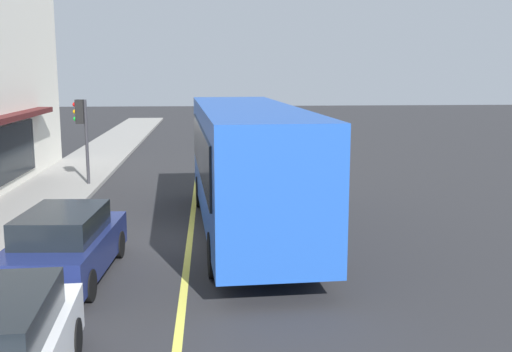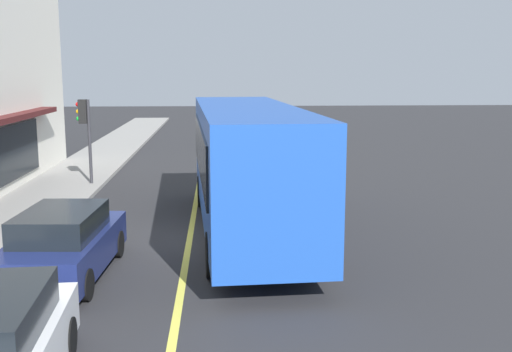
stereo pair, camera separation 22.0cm
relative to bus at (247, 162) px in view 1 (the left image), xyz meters
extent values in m
plane|color=#28282B|center=(-0.76, 1.57, -1.99)|extent=(120.00, 120.00, 0.00)
cube|color=#D8D14C|center=(-0.76, 1.57, -1.98)|extent=(36.00, 0.16, 0.01)
cube|color=#1E4CAD|center=(-0.04, 0.00, 0.01)|extent=(11.13, 3.14, 3.00)
cube|color=black|center=(5.40, 0.31, 0.37)|extent=(0.24, 2.10, 1.80)
cube|color=black|center=(-0.41, 1.25, 0.37)|extent=(8.79, 0.57, 1.32)
cube|color=black|center=(-0.26, -1.29, 0.37)|extent=(8.79, 0.57, 1.32)
cube|color=#0CF259|center=(5.47, 0.32, 1.26)|extent=(0.19, 1.90, 0.36)
cube|color=#2D2D33|center=(5.50, 0.32, -1.24)|extent=(0.30, 2.41, 0.40)
cylinder|color=black|center=(3.41, 1.33, -1.49)|extent=(1.02, 0.36, 1.00)
cylinder|color=black|center=(3.54, -0.93, -1.49)|extent=(1.02, 0.36, 1.00)
cylinder|color=black|center=(-3.62, 0.92, -1.49)|extent=(1.02, 0.36, 1.00)
cylinder|color=black|center=(-3.49, -1.34, -1.49)|extent=(1.02, 0.36, 1.00)
cylinder|color=#2D2D33|center=(7.04, 5.67, -0.24)|extent=(0.12, 0.12, 3.20)
cube|color=black|center=(7.04, 5.87, 0.91)|extent=(0.30, 0.30, 0.90)
sphere|color=red|center=(7.04, 6.04, 1.18)|extent=(0.18, 0.18, 0.18)
sphere|color=orange|center=(7.04, 6.04, 0.91)|extent=(0.18, 0.18, 0.18)
sphere|color=green|center=(7.04, 6.04, 0.64)|extent=(0.18, 0.18, 0.18)
cylinder|color=black|center=(-7.27, 3.18, -1.67)|extent=(0.65, 0.25, 0.64)
cube|color=navy|center=(-3.40, 4.14, -1.39)|extent=(4.40, 2.05, 0.75)
cube|color=black|center=(-3.55, 4.15, -0.74)|extent=(2.49, 1.65, 0.55)
cylinder|color=black|center=(-1.94, 4.88, -1.67)|extent=(0.65, 0.26, 0.64)
cylinder|color=black|center=(-2.03, 3.24, -1.67)|extent=(0.65, 0.26, 0.64)
cylinder|color=black|center=(-4.77, 5.05, -1.67)|extent=(0.65, 0.26, 0.64)
cylinder|color=black|center=(-4.87, 3.41, -1.67)|extent=(0.65, 0.26, 0.64)
camera|label=1|loc=(-16.45, 0.99, 2.49)|focal=43.02mm
camera|label=2|loc=(-16.46, 0.77, 2.49)|focal=43.02mm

